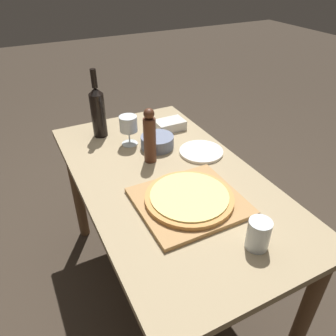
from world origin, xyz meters
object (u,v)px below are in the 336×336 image
wine_glass (128,125)px  small_bowl (157,142)px  wine_bottle (98,111)px  pepper_mill (150,137)px  pizza (189,197)px

wine_glass → small_bowl: (0.11, -0.09, -0.07)m
wine_bottle → pepper_mill: size_ratio=1.35×
wine_glass → small_bowl: bearing=-39.6°
pepper_mill → small_bowl: bearing=50.0°
pizza → pepper_mill: 0.35m
wine_glass → pizza: bearing=-86.3°
wine_bottle → pepper_mill: 0.36m
pizza → small_bowl: bearing=80.3°
wine_bottle → small_bowl: 0.34m
wine_bottle → wine_glass: bearing=-57.0°
wine_bottle → small_bowl: size_ratio=2.17×
wine_bottle → small_bowl: wine_bottle is taller
pizza → pepper_mill: (-0.01, 0.34, 0.09)m
pizza → small_bowl: small_bowl is taller
wine_bottle → pizza: bearing=-78.9°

